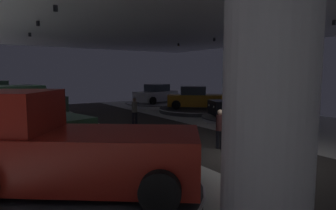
{
  "coord_description": "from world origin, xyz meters",
  "views": [
    {
      "loc": [
        -8.13,
        -6.68,
        3.01
      ],
      "look_at": [
        -0.09,
        5.49,
        1.4
      ],
      "focal_mm": 30.55,
      "sensor_mm": 36.0,
      "label": 1
    }
  ],
  "objects_px": {
    "column_left": "(269,89)",
    "display_platform_mid_right": "(242,118)",
    "display_car_deep_right": "(156,94)",
    "visitor_walking_far": "(220,127)",
    "display_platform_near_left": "(87,192)",
    "display_car_deep_left": "(6,101)",
    "display_car_far_right": "(194,98)",
    "display_platform_deep_right": "(156,104)",
    "display_car_mid_right": "(243,105)",
    "display_platform_far_right": "(195,110)",
    "pickup_truck_far_left": "(10,105)",
    "display_platform_far_left": "(17,123)",
    "pickup_truck_mid_left": "(29,123)",
    "brand_sign_pylon": "(301,90)",
    "display_platform_deep_left": "(6,114)",
    "visitor_walking_near": "(135,110)",
    "pickup_truck_near_left": "(72,149)",
    "display_platform_mid_left": "(34,152)"
  },
  "relations": [
    {
      "from": "pickup_truck_mid_left",
      "to": "display_car_mid_right",
      "type": "bearing_deg",
      "value": 4.7
    },
    {
      "from": "display_platform_deep_left",
      "to": "display_platform_far_right",
      "type": "relative_size",
      "value": 1.07
    },
    {
      "from": "pickup_truck_far_left",
      "to": "pickup_truck_near_left",
      "type": "xyz_separation_m",
      "value": [
        0.35,
        -11.66,
        0.01
      ]
    },
    {
      "from": "display_car_deep_left",
      "to": "display_car_far_right",
      "type": "relative_size",
      "value": 0.96
    },
    {
      "from": "display_platform_deep_right",
      "to": "display_platform_mid_left",
      "type": "xyz_separation_m",
      "value": [
        -12.11,
        -11.35,
        -0.05
      ]
    },
    {
      "from": "pickup_truck_far_left",
      "to": "display_platform_deep_left",
      "type": "xyz_separation_m",
      "value": [
        0.07,
        4.46,
        -1.04
      ]
    },
    {
      "from": "brand_sign_pylon",
      "to": "display_platform_far_right",
      "type": "xyz_separation_m",
      "value": [
        1.58,
        9.79,
        -2.09
      ]
    },
    {
      "from": "brand_sign_pylon",
      "to": "pickup_truck_mid_left",
      "type": "height_order",
      "value": "brand_sign_pylon"
    },
    {
      "from": "display_platform_deep_right",
      "to": "display_platform_near_left",
      "type": "bearing_deg",
      "value": -125.84
    },
    {
      "from": "display_car_deep_right",
      "to": "display_car_mid_right",
      "type": "xyz_separation_m",
      "value": [
        0.55,
        -10.0,
        -0.09
      ]
    },
    {
      "from": "column_left",
      "to": "display_car_mid_right",
      "type": "bearing_deg",
      "value": 43.48
    },
    {
      "from": "column_left",
      "to": "pickup_truck_far_left",
      "type": "xyz_separation_m",
      "value": [
        -2.76,
        15.29,
        -1.52
      ]
    },
    {
      "from": "column_left",
      "to": "display_platform_mid_right",
      "type": "height_order",
      "value": "column_left"
    },
    {
      "from": "display_platform_deep_right",
      "to": "pickup_truck_mid_left",
      "type": "height_order",
      "value": "pickup_truck_mid_left"
    },
    {
      "from": "display_platform_far_right",
      "to": "display_platform_mid_right",
      "type": "height_order",
      "value": "display_platform_far_right"
    },
    {
      "from": "display_platform_deep_left",
      "to": "visitor_walking_near",
      "type": "relative_size",
      "value": 3.83
    },
    {
      "from": "display_platform_far_left",
      "to": "display_car_deep_left",
      "type": "bearing_deg",
      "value": 92.45
    },
    {
      "from": "brand_sign_pylon",
      "to": "display_car_deep_left",
      "type": "xyz_separation_m",
      "value": [
        -10.97,
        15.23,
        -1.17
      ]
    },
    {
      "from": "display_platform_deep_right",
      "to": "display_car_mid_right",
      "type": "distance_m",
      "value": 10.04
    },
    {
      "from": "display_car_deep_right",
      "to": "display_platform_far_left",
      "type": "bearing_deg",
      "value": -159.72
    },
    {
      "from": "display_car_deep_right",
      "to": "display_platform_near_left",
      "type": "distance_m",
      "value": 19.91
    },
    {
      "from": "pickup_truck_far_left",
      "to": "display_platform_near_left",
      "type": "bearing_deg",
      "value": -87.04
    },
    {
      "from": "display_platform_deep_right",
      "to": "pickup_truck_near_left",
      "type": "distance_m",
      "value": 19.89
    },
    {
      "from": "display_platform_far_left",
      "to": "display_platform_near_left",
      "type": "bearing_deg",
      "value": -88.31
    },
    {
      "from": "column_left",
      "to": "display_platform_near_left",
      "type": "xyz_separation_m",
      "value": [
        -2.15,
        3.43,
        -2.58
      ]
    },
    {
      "from": "brand_sign_pylon",
      "to": "display_car_far_right",
      "type": "distance_m",
      "value": 10.0
    },
    {
      "from": "brand_sign_pylon",
      "to": "pickup_truck_mid_left",
      "type": "relative_size",
      "value": 0.78
    },
    {
      "from": "display_platform_mid_left",
      "to": "display_platform_deep_right",
      "type": "bearing_deg",
      "value": 43.17
    },
    {
      "from": "display_platform_far_left",
      "to": "pickup_truck_far_left",
      "type": "xyz_separation_m",
      "value": [
        -0.27,
        0.18,
        1.06
      ]
    },
    {
      "from": "display_platform_near_left",
      "to": "column_left",
      "type": "bearing_deg",
      "value": -57.91
    },
    {
      "from": "column_left",
      "to": "display_platform_mid_right",
      "type": "distance_m",
      "value": 14.1
    },
    {
      "from": "display_car_deep_left",
      "to": "display_car_mid_right",
      "type": "bearing_deg",
      "value": -38.56
    },
    {
      "from": "display_platform_deep_right",
      "to": "column_left",
      "type": "bearing_deg",
      "value": -115.88
    },
    {
      "from": "pickup_truck_far_left",
      "to": "display_car_far_right",
      "type": "distance_m",
      "value": 12.64
    },
    {
      "from": "display_platform_far_left",
      "to": "pickup_truck_mid_left",
      "type": "bearing_deg",
      "value": -91.78
    },
    {
      "from": "display_car_deep_left",
      "to": "display_car_far_right",
      "type": "distance_m",
      "value": 13.65
    },
    {
      "from": "display_platform_deep_left",
      "to": "column_left",
      "type": "bearing_deg",
      "value": -82.23
    },
    {
      "from": "pickup_truck_mid_left",
      "to": "display_car_deep_left",
      "type": "bearing_deg",
      "value": 89.96
    },
    {
      "from": "pickup_truck_near_left",
      "to": "display_platform_mid_right",
      "type": "height_order",
      "value": "pickup_truck_near_left"
    },
    {
      "from": "brand_sign_pylon",
      "to": "display_car_deep_right",
      "type": "distance_m",
      "value": 15.16
    },
    {
      "from": "column_left",
      "to": "visitor_walking_far",
      "type": "height_order",
      "value": "column_left"
    },
    {
      "from": "display_platform_far_left",
      "to": "display_platform_mid_left",
      "type": "distance_m",
      "value": 6.93
    },
    {
      "from": "display_car_deep_left",
      "to": "visitor_walking_far",
      "type": "xyz_separation_m",
      "value": [
        6.45,
        -14.62,
        -0.2
      ]
    },
    {
      "from": "visitor_walking_near",
      "to": "visitor_walking_far",
      "type": "relative_size",
      "value": 1.0
    },
    {
      "from": "display_car_deep_left",
      "to": "display_platform_near_left",
      "type": "relative_size",
      "value": 0.75
    },
    {
      "from": "display_car_far_right",
      "to": "visitor_walking_far",
      "type": "bearing_deg",
      "value": -123.47
    },
    {
      "from": "display_platform_deep_left",
      "to": "display_platform_far_right",
      "type": "bearing_deg",
      "value": -23.58
    },
    {
      "from": "display_car_deep_right",
      "to": "visitor_walking_far",
      "type": "bearing_deg",
      "value": -111.71
    },
    {
      "from": "display_platform_far_right",
      "to": "display_car_far_right",
      "type": "relative_size",
      "value": 1.28
    },
    {
      "from": "display_platform_near_left",
      "to": "display_platform_mid_left",
      "type": "bearing_deg",
      "value": 95.7
    }
  ]
}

